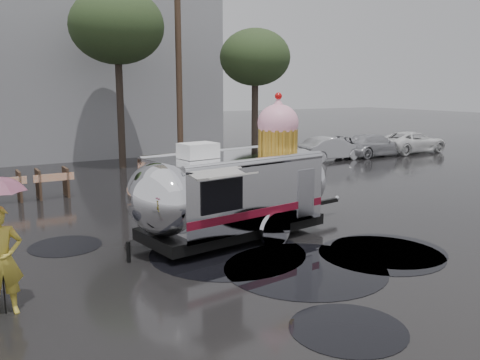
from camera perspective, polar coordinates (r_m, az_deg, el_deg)
ground at (r=11.31m, az=11.14°, el=-9.08°), size 120.00×120.00×0.00m
puddles at (r=11.31m, az=6.20°, el=-8.92°), size 8.56×8.38×0.01m
utility_pole at (r=23.96m, az=-6.89°, el=12.50°), size 1.60×0.28×9.00m
tree_mid at (r=24.14m, az=-13.65°, el=16.37°), size 4.20×4.20×8.03m
tree_right at (r=24.74m, az=1.71°, el=13.52°), size 3.36×3.36×6.42m
barricade_row at (r=18.23m, az=-24.94°, el=-0.70°), size 4.30×0.80×1.00m
parked_cars at (r=27.65m, az=13.00°, el=3.94°), size 13.20×1.90×1.50m
airstream_trailer at (r=12.53m, az=-0.47°, el=-0.86°), size 6.77×3.13×3.67m
person_left at (r=9.30m, az=-25.22°, el=-8.20°), size 0.69×0.47×1.86m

